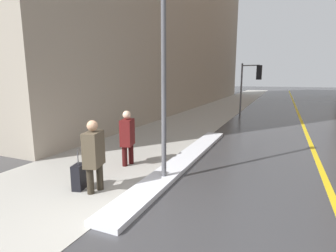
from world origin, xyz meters
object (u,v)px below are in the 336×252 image
Objects in this scene: traffic_light_near at (252,78)px; rolling_suitcase at (79,177)px; lamp_post at (164,52)px; pedestrian_in_glasses at (94,153)px; pedestrian_trailing at (127,135)px.

rolling_suitcase is (-2.31, -13.47, -2.21)m from traffic_light_near.
pedestrian_in_glasses is at bearing -132.24° from lamp_post.
rolling_suitcase is (-1.56, -1.29, -2.83)m from lamp_post.
pedestrian_trailing is 1.71× the size of rolling_suitcase.
pedestrian_trailing is (-1.46, 0.64, -2.23)m from lamp_post.
pedestrian_in_glasses is (-1.13, -1.25, -2.21)m from lamp_post.
pedestrian_in_glasses is at bearing -88.28° from traffic_light_near.
traffic_light_near is 13.84m from rolling_suitcase.
pedestrian_trailing is (-0.32, 1.89, -0.01)m from pedestrian_in_glasses.
traffic_light_near is (0.75, 12.18, -0.62)m from lamp_post.
lamp_post is 2.74m from pedestrian_trailing.
traffic_light_near reaches higher than pedestrian_trailing.
lamp_post reaches higher than pedestrian_trailing.
traffic_light_near reaches higher than pedestrian_in_glasses.
pedestrian_in_glasses is 1.91m from pedestrian_trailing.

